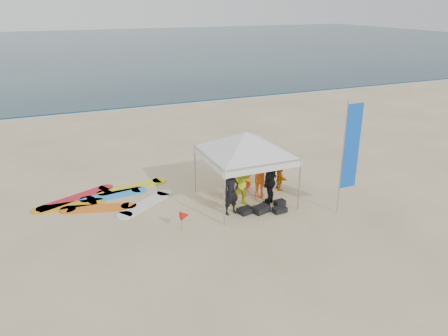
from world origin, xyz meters
TOP-DOWN VIEW (x-y plane):
  - ground at (0.00, 0.00)m, footprint 120.00×120.00m
  - ocean at (0.00, 60.00)m, footprint 160.00×84.00m
  - shoreline_foam at (0.00, 18.20)m, footprint 160.00×1.20m
  - person_black_a at (0.47, 1.49)m, footprint 0.62×0.45m
  - person_yellow at (1.08, 1.89)m, footprint 0.89×0.75m
  - person_orange_a at (1.96, 2.31)m, footprint 1.26×1.12m
  - person_black_b at (2.01, 1.68)m, footprint 1.02×0.95m
  - person_orange_b at (1.73, 3.22)m, footprint 0.95×0.84m
  - person_seated at (2.95, 2.61)m, footprint 0.49×0.96m
  - canopy_tent at (1.32, 2.22)m, footprint 3.84×3.84m
  - feather_flag at (4.07, 0.19)m, footprint 0.64×0.04m
  - marker_pennant at (-1.29, 1.03)m, footprint 0.28×0.28m
  - gear_pile at (1.55, 1.20)m, footprint 1.80×0.84m
  - surfboard_spread at (-3.20, 4.19)m, footprint 4.45×3.00m

SIDE VIEW (x-z plane):
  - ground at x=0.00m, z-range 0.00..0.00m
  - shoreline_foam at x=0.00m, z-range 0.00..0.01m
  - surfboard_spread at x=-3.20m, z-range 0.00..0.07m
  - ocean at x=0.00m, z-range 0.00..0.08m
  - gear_pile at x=1.55m, z-range -0.01..0.21m
  - marker_pennant at x=-1.29m, z-range 0.18..0.81m
  - person_seated at x=2.95m, z-range 0.00..0.99m
  - person_black_a at x=0.47m, z-range 0.00..1.55m
  - person_yellow at x=1.08m, z-range 0.00..1.62m
  - person_orange_b at x=1.73m, z-range 0.00..1.63m
  - person_black_b at x=2.01m, z-range 0.00..1.68m
  - person_orange_a at x=1.96m, z-range 0.00..1.70m
  - feather_flag at x=4.07m, z-range 0.34..4.13m
  - canopy_tent at x=1.32m, z-range 1.07..3.97m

